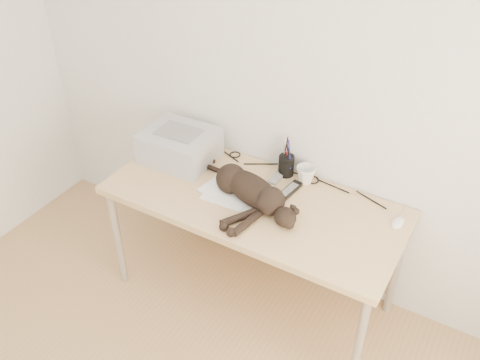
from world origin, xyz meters
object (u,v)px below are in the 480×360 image
Objects in this scene: cat at (248,190)px; mug at (306,175)px; pen_cup at (286,165)px; mouse at (398,221)px; desk at (261,210)px; printer at (180,146)px.

cat is 0.36m from mug.
pen_cup is (-0.13, 0.02, 0.01)m from mug.
cat reaches higher than mouse.
desk is 3.92× the size of printer.
mug is at bearing 175.98° from mouse.
mouse is at bearing 34.26° from cat.
pen_cup is 2.26× the size of mouse.
printer is (-0.56, 0.03, 0.22)m from desk.
printer is 4.09× the size of mouse.
cat is (0.54, -0.15, -0.02)m from printer.
mug is (0.17, 0.19, 0.18)m from desk.
desk is 0.24m from cat.
mouse is at bearing 3.32° from printer.
desk is at bearing -3.29° from printer.
mouse is (0.72, 0.11, 0.15)m from desk.
mug reaches higher than mouse.
desk is at bearing -132.67° from mug.
pen_cup reaches higher than mouse.
cat is 0.33m from pen_cup.
printer is 0.56m from cat.
cat reaches higher than desk.
printer is at bearing -164.17° from pen_cup.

